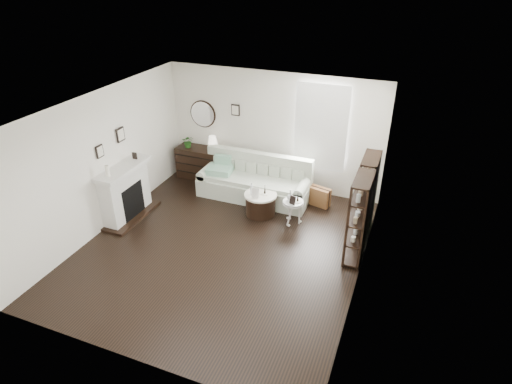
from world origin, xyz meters
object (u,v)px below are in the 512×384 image
at_px(drum_table, 261,204).
at_px(pedestal_table, 293,203).
at_px(dresser, 201,163).
at_px(sofa, 255,183).

relative_size(drum_table, pedestal_table, 1.34).
relative_size(dresser, drum_table, 1.70).
bearing_deg(drum_table, dresser, 151.31).
bearing_deg(drum_table, sofa, 120.06).
distance_m(drum_table, pedestal_table, 0.78).
distance_m(sofa, dresser, 1.61).
bearing_deg(pedestal_table, drum_table, 172.28).
relative_size(dresser, pedestal_table, 2.28).
relative_size(sofa, pedestal_table, 4.87).
xyz_separation_m(dresser, drum_table, (1.95, -1.07, -0.15)).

